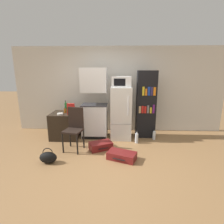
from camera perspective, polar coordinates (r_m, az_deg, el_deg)
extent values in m
plane|color=olive|center=(3.91, -1.19, -15.23)|extent=(24.00, 24.00, 0.00)
cube|color=silver|center=(5.45, 2.14, 7.25)|extent=(6.40, 0.10, 2.57)
cube|color=#2D2319|center=(5.13, -14.94, -4.19)|extent=(0.74, 0.71, 0.72)
cube|color=white|center=(5.03, -5.65, -2.96)|extent=(0.70, 0.49, 0.92)
cube|color=#333338|center=(4.91, -5.77, 2.35)|extent=(0.71, 0.50, 0.03)
cube|color=white|center=(4.83, -5.97, 10.32)|extent=(0.70, 0.42, 0.65)
cube|color=black|center=(4.93, -5.93, -8.47)|extent=(0.67, 0.01, 0.08)
cube|color=silver|center=(4.86, 2.94, -0.31)|extent=(0.56, 0.61, 1.44)
cube|color=gray|center=(4.62, 2.94, -4.00)|extent=(0.54, 0.01, 0.01)
cylinder|color=silver|center=(4.50, 5.35, 1.91)|extent=(0.02, 0.02, 0.50)
cube|color=silver|center=(4.73, 3.06, 9.84)|extent=(0.51, 0.38, 0.27)
cube|color=black|center=(4.53, 2.51, 9.69)|extent=(0.30, 0.01, 0.19)
cube|color=black|center=(5.00, 11.02, 2.40)|extent=(0.53, 0.34, 1.87)
cube|color=tan|center=(4.83, 9.08, 0.75)|extent=(0.06, 0.01, 0.19)
cube|color=red|center=(4.83, 9.96, 0.79)|extent=(0.06, 0.01, 0.20)
cube|color=red|center=(4.85, 10.83, 0.71)|extent=(0.06, 0.01, 0.19)
cube|color=slate|center=(4.86, 11.70, 0.85)|extent=(0.05, 0.01, 0.22)
cube|color=gold|center=(4.87, 12.55, 0.52)|extent=(0.05, 0.01, 0.16)
cube|color=#661E75|center=(4.88, 13.43, 0.94)|extent=(0.05, 0.01, 0.24)
cube|color=black|center=(4.74, 9.30, 6.51)|extent=(0.05, 0.01, 0.20)
cube|color=gold|center=(4.75, 10.21, 6.71)|extent=(0.06, 0.01, 0.23)
cube|color=orange|center=(4.77, 11.08, 6.38)|extent=(0.05, 0.01, 0.18)
cube|color=#193899|center=(4.77, 11.98, 6.64)|extent=(0.06, 0.01, 0.23)
cube|color=#332856|center=(4.79, 12.87, 6.58)|extent=(0.05, 0.01, 0.22)
cube|color=orange|center=(4.80, 13.74, 6.55)|extent=(0.06, 0.01, 0.22)
cylinder|color=brown|center=(5.02, -15.06, 0.36)|extent=(0.07, 0.07, 0.11)
cylinder|color=brown|center=(5.01, -15.10, 1.11)|extent=(0.03, 0.03, 0.02)
cylinder|color=black|center=(5.01, -15.11, 1.29)|extent=(0.04, 0.04, 0.01)
cylinder|color=#AD1914|center=(5.14, -12.10, 0.91)|extent=(0.06, 0.06, 0.13)
cylinder|color=#AD1914|center=(5.12, -12.14, 1.74)|extent=(0.03, 0.03, 0.02)
cylinder|color=black|center=(5.12, -12.15, 1.94)|extent=(0.03, 0.03, 0.01)
cylinder|color=#1E6028|center=(5.18, -14.83, 1.52)|extent=(0.07, 0.07, 0.25)
cylinder|color=#1E6028|center=(5.15, -14.93, 3.12)|extent=(0.03, 0.03, 0.04)
cylinder|color=black|center=(5.14, -14.95, 3.50)|extent=(0.04, 0.04, 0.03)
cylinder|color=silver|center=(4.86, -16.59, -0.59)|extent=(0.15, 0.15, 0.04)
cube|color=red|center=(4.77, -13.28, 0.93)|extent=(0.19, 0.07, 0.30)
cylinder|color=black|center=(4.25, -15.77, -9.77)|extent=(0.04, 0.04, 0.47)
cylinder|color=black|center=(4.09, -11.27, -10.46)|extent=(0.04, 0.04, 0.47)
cylinder|color=black|center=(4.54, -13.48, -8.08)|extent=(0.04, 0.04, 0.47)
cylinder|color=black|center=(4.39, -9.22, -8.64)|extent=(0.04, 0.04, 0.47)
cube|color=black|center=(4.22, -12.61, -6.00)|extent=(0.47, 0.47, 0.04)
cube|color=black|center=(4.30, -11.73, -1.79)|extent=(0.38, 0.13, 0.51)
cube|color=maroon|center=(3.89, 3.22, -14.02)|extent=(0.68, 0.52, 0.16)
cylinder|color=black|center=(3.74, 2.19, -15.22)|extent=(0.26, 0.12, 0.02)
cube|color=maroon|center=(4.34, -3.70, -10.90)|extent=(0.62, 0.52, 0.17)
cylinder|color=black|center=(4.19, -2.84, -11.86)|extent=(0.23, 0.12, 0.02)
ellipsoid|color=black|center=(3.96, -20.12, -13.79)|extent=(0.36, 0.20, 0.24)
torus|color=black|center=(3.91, -20.25, -12.38)|extent=(0.21, 0.02, 0.21)
cylinder|color=silver|center=(4.70, 8.04, -8.49)|extent=(0.09, 0.09, 0.26)
cylinder|color=silver|center=(4.65, 8.11, -6.75)|extent=(0.04, 0.04, 0.05)
cylinder|color=black|center=(4.63, 8.12, -6.33)|extent=(0.04, 0.04, 0.03)
cylinder|color=silver|center=(5.01, 13.56, -7.51)|extent=(0.08, 0.08, 0.23)
cylinder|color=silver|center=(4.97, 13.65, -6.07)|extent=(0.04, 0.04, 0.04)
cylinder|color=black|center=(4.96, 13.67, -5.72)|extent=(0.04, 0.04, 0.02)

